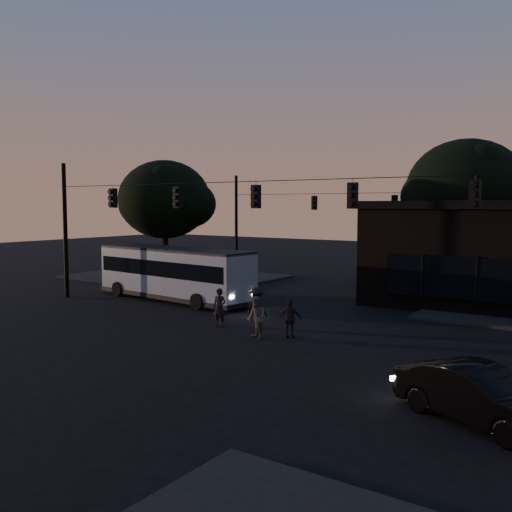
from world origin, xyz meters
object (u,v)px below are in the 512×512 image
Objects in this scene: car at (480,396)px; pedestrian_d at (257,307)px; pedestrian_b at (256,318)px; pedestrian_c at (290,319)px; pedestrian_a at (219,308)px; bus at (174,271)px.

pedestrian_d reaches higher than car.
car is 10.15m from pedestrian_b.
pedestrian_b is at bearing 89.96° from car.
pedestrian_b is 1.33m from pedestrian_c.
pedestrian_b reaches higher than pedestrian_a.
pedestrian_a is (6.26, -3.91, -0.79)m from bus.
bus is 6.72× the size of pedestrian_c.
bus is 20.21m from car.
pedestrian_a is at bearing 42.28° from pedestrian_d.
pedestrian_a is 1.62m from pedestrian_d.
pedestrian_c reaches higher than car.
car is 9.61m from pedestrian_c.
pedestrian_d is at bearing 18.51° from pedestrian_a.
pedestrian_b is at bearing 136.57° from pedestrian_d.
pedestrian_a is at bearing -18.39° from pedestrian_c.
bus is 7.43m from pedestrian_a.
pedestrian_a is 0.96× the size of pedestrian_d.
pedestrian_b is at bearing -22.83° from bus.
pedestrian_d is at bearing -16.18° from bus.
pedestrian_d reaches higher than pedestrian_b.
pedestrian_c is (1.03, 0.83, -0.06)m from pedestrian_b.
pedestrian_a is at bearing -26.04° from bus.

